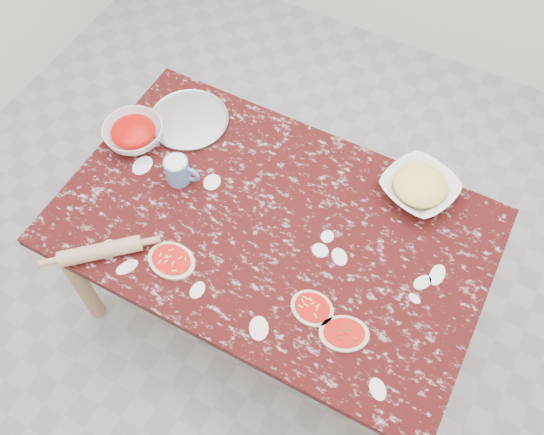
{
  "coord_description": "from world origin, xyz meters",
  "views": [
    {
      "loc": [
        0.54,
        -1.01,
        2.65
      ],
      "look_at": [
        0.0,
        0.0,
        0.8
      ],
      "focal_mm": 39.05,
      "sensor_mm": 36.0,
      "label": 1
    }
  ],
  "objects_px": {
    "cheese_bowl": "(419,188)",
    "pizza_tray": "(189,120)",
    "sauce_bowl": "(134,134)",
    "rolling_pin": "(100,251)",
    "flour_mug": "(178,170)",
    "worktable": "(272,236)"
  },
  "relations": [
    {
      "from": "cheese_bowl",
      "to": "rolling_pin",
      "type": "xyz_separation_m",
      "value": [
        -0.91,
        -0.79,
        -0.0
      ]
    },
    {
      "from": "worktable",
      "to": "rolling_pin",
      "type": "height_order",
      "value": "rolling_pin"
    },
    {
      "from": "pizza_tray",
      "to": "sauce_bowl",
      "type": "distance_m",
      "value": 0.24
    },
    {
      "from": "flour_mug",
      "to": "cheese_bowl",
      "type": "bearing_deg",
      "value": 23.9
    },
    {
      "from": "pizza_tray",
      "to": "rolling_pin",
      "type": "distance_m",
      "value": 0.69
    },
    {
      "from": "cheese_bowl",
      "to": "flour_mug",
      "type": "bearing_deg",
      "value": -156.1
    },
    {
      "from": "flour_mug",
      "to": "rolling_pin",
      "type": "relative_size",
      "value": 0.48
    },
    {
      "from": "pizza_tray",
      "to": "flour_mug",
      "type": "xyz_separation_m",
      "value": [
        0.13,
        -0.27,
        0.05
      ]
    },
    {
      "from": "rolling_pin",
      "to": "pizza_tray",
      "type": "bearing_deg",
      "value": 95.03
    },
    {
      "from": "cheese_bowl",
      "to": "rolling_pin",
      "type": "bearing_deg",
      "value": -139.02
    },
    {
      "from": "worktable",
      "to": "sauce_bowl",
      "type": "bearing_deg",
      "value": 172.05
    },
    {
      "from": "sauce_bowl",
      "to": "flour_mug",
      "type": "bearing_deg",
      "value": -16.74
    },
    {
      "from": "sauce_bowl",
      "to": "cheese_bowl",
      "type": "height_order",
      "value": "sauce_bowl"
    },
    {
      "from": "sauce_bowl",
      "to": "rolling_pin",
      "type": "distance_m",
      "value": 0.54
    },
    {
      "from": "pizza_tray",
      "to": "flour_mug",
      "type": "relative_size",
      "value": 2.32
    },
    {
      "from": "sauce_bowl",
      "to": "cheese_bowl",
      "type": "xyz_separation_m",
      "value": [
        1.12,
        0.29,
        -0.0
      ]
    },
    {
      "from": "cheese_bowl",
      "to": "pizza_tray",
      "type": "bearing_deg",
      "value": -173.72
    },
    {
      "from": "worktable",
      "to": "cheese_bowl",
      "type": "relative_size",
      "value": 5.89
    },
    {
      "from": "worktable",
      "to": "cheese_bowl",
      "type": "distance_m",
      "value": 0.59
    },
    {
      "from": "flour_mug",
      "to": "rolling_pin",
      "type": "height_order",
      "value": "flour_mug"
    },
    {
      "from": "pizza_tray",
      "to": "cheese_bowl",
      "type": "height_order",
      "value": "cheese_bowl"
    },
    {
      "from": "cheese_bowl",
      "to": "rolling_pin",
      "type": "height_order",
      "value": "cheese_bowl"
    }
  ]
}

